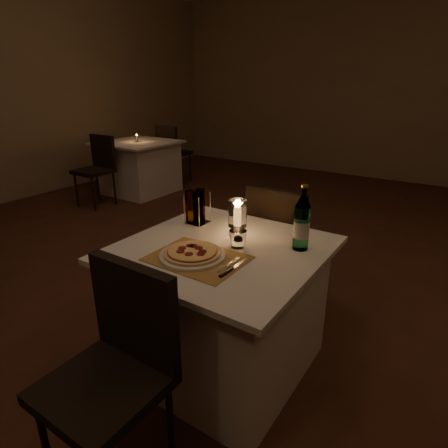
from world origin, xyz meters
The scene contains 18 objects.
floor centered at (0.00, 0.00, -0.01)m, with size 8.00×10.00×0.02m, color #492517.
wall_back centered at (0.00, 5.01, 1.50)m, with size 8.00×0.02×3.00m, color #8F7453.
main_table centered at (0.20, -0.20, 0.37)m, with size 1.00×1.00×0.74m.
chair_near centered at (0.20, -0.91, 0.55)m, with size 0.42×0.42×0.90m.
chair_far centered at (0.20, 0.52, 0.55)m, with size 0.42×0.42×0.90m.
placemat centered at (0.18, -0.38, 0.74)m, with size 0.45×0.34×0.00m, color #AD7C3C.
plate centered at (0.15, -0.38, 0.75)m, with size 0.32×0.32×0.01m, color white.
pizza centered at (0.15, -0.38, 0.77)m, with size 0.28×0.28×0.02m.
fork centered at (0.34, -0.34, 0.75)m, with size 0.02×0.18×0.00m.
knife centered at (0.38, -0.40, 0.75)m, with size 0.02×0.22×0.01m.
tumbler centered at (0.27, -0.15, 0.79)m, with size 0.09×0.09×0.09m, color white, non-canonical shape.
water_bottle centered at (0.54, 0.00, 0.88)m, with size 0.08×0.08×0.34m.
hurricane_candle centered at (0.17, -0.01, 0.86)m, with size 0.10×0.10×0.20m.
cruet_caddy centered at (-0.12, 0.00, 0.84)m, with size 0.12×0.12×0.21m.
neighbor_table_left centered at (-2.86, 2.16, 0.37)m, with size 1.00×1.00×0.74m.
neighbor_chair_la centered at (-2.86, 1.45, 0.55)m, with size 0.42×0.42×0.90m.
neighbor_chair_lb centered at (-2.86, 2.88, 0.55)m, with size 0.42×0.42×0.90m.
neighbor_candle_left centered at (-2.86, 2.16, 0.79)m, with size 0.03×0.03×0.11m.
Camera 1 is at (1.18, -1.66, 1.53)m, focal length 30.00 mm.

